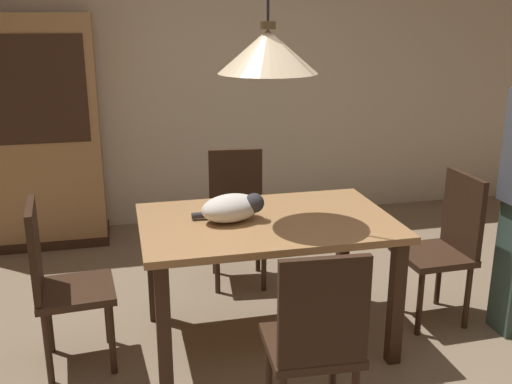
% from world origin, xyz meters
% --- Properties ---
extents(ground, '(10.00, 10.00, 0.00)m').
position_xyz_m(ground, '(0.00, 0.00, 0.00)').
color(ground, '#847056').
extents(back_wall, '(6.40, 0.10, 2.90)m').
position_xyz_m(back_wall, '(0.00, 2.65, 1.45)').
color(back_wall, beige).
rests_on(back_wall, ground).
extents(dining_table, '(1.40, 0.90, 0.75)m').
position_xyz_m(dining_table, '(0.02, 0.40, 0.65)').
color(dining_table, '#A87A4C').
rests_on(dining_table, ground).
extents(chair_far_back, '(0.44, 0.44, 0.93)m').
position_xyz_m(chair_far_back, '(0.03, 1.27, 0.51)').
color(chair_far_back, '#382316').
rests_on(chair_far_back, ground).
extents(chair_right_side, '(0.41, 0.41, 0.93)m').
position_xyz_m(chair_right_side, '(1.15, 0.40, 0.51)').
color(chair_right_side, '#382316').
rests_on(chair_right_side, ground).
extents(chair_near_front, '(0.42, 0.42, 0.93)m').
position_xyz_m(chair_near_front, '(0.02, -0.48, 0.51)').
color(chair_near_front, '#382316').
rests_on(chair_near_front, ground).
extents(chair_left_side, '(0.43, 0.43, 0.93)m').
position_xyz_m(chair_left_side, '(-1.10, 0.39, 0.51)').
color(chair_left_side, '#382316').
rests_on(chair_left_side, ground).
extents(cat_sleeping, '(0.40, 0.31, 0.16)m').
position_xyz_m(cat_sleeping, '(-0.16, 0.41, 0.83)').
color(cat_sleeping, silver).
rests_on(cat_sleeping, dining_table).
extents(pendant_lamp, '(0.52, 0.52, 1.30)m').
position_xyz_m(pendant_lamp, '(0.02, 0.40, 1.66)').
color(pendant_lamp, beige).
extents(hutch_bookcase, '(1.12, 0.45, 1.85)m').
position_xyz_m(hutch_bookcase, '(-1.44, 2.32, 0.89)').
color(hutch_bookcase, '#A87A4C').
rests_on(hutch_bookcase, ground).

